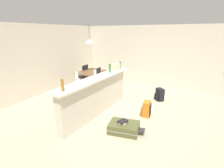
{
  "coord_description": "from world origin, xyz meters",
  "views": [
    {
      "loc": [
        -3.98,
        -2.23,
        2.24
      ],
      "look_at": [
        0.17,
        0.21,
        0.74
      ],
      "focal_mm": 27.08,
      "sensor_mm": 36.0,
      "label": 1
    }
  ],
  "objects_px": {
    "bottle_amber": "(62,85)",
    "bottle_clear": "(77,78)",
    "grocery_bag": "(116,67)",
    "dining_table": "(91,74)",
    "suitcase_flat_olive": "(124,127)",
    "backpack_orange": "(146,109)",
    "dining_chair_far_side": "(83,75)",
    "pendant_lamp": "(89,41)",
    "bottle_green": "(110,68)",
    "bottle_blue": "(120,65)",
    "backpack_black": "(160,95)",
    "dining_chair_near_partition": "(100,79)",
    "bottle_white": "(95,74)",
    "book_stack": "(123,122)"
  },
  "relations": [
    {
      "from": "bottle_amber",
      "to": "bottle_clear",
      "type": "bearing_deg",
      "value": 12.58
    },
    {
      "from": "grocery_bag",
      "to": "dining_table",
      "type": "distance_m",
      "value": 1.7
    },
    {
      "from": "suitcase_flat_olive",
      "to": "backpack_orange",
      "type": "relative_size",
      "value": 2.1
    },
    {
      "from": "grocery_bag",
      "to": "dining_chair_far_side",
      "type": "bearing_deg",
      "value": 69.27
    },
    {
      "from": "pendant_lamp",
      "to": "grocery_bag",
      "type": "bearing_deg",
      "value": -110.66
    },
    {
      "from": "bottle_green",
      "to": "dining_chair_far_side",
      "type": "bearing_deg",
      "value": 60.7
    },
    {
      "from": "bottle_blue",
      "to": "backpack_black",
      "type": "height_order",
      "value": "bottle_blue"
    },
    {
      "from": "bottle_green",
      "to": "backpack_black",
      "type": "height_order",
      "value": "bottle_green"
    },
    {
      "from": "bottle_green",
      "to": "pendant_lamp",
      "type": "bearing_deg",
      "value": 57.78
    },
    {
      "from": "bottle_blue",
      "to": "dining_chair_near_partition",
      "type": "relative_size",
      "value": 0.27
    },
    {
      "from": "bottle_green",
      "to": "pendant_lamp",
      "type": "relative_size",
      "value": 0.38
    },
    {
      "from": "bottle_white",
      "to": "bottle_blue",
      "type": "relative_size",
      "value": 0.82
    },
    {
      "from": "pendant_lamp",
      "to": "suitcase_flat_olive",
      "type": "distance_m",
      "value": 3.62
    },
    {
      "from": "bottle_white",
      "to": "bottle_green",
      "type": "relative_size",
      "value": 0.77
    },
    {
      "from": "grocery_bag",
      "to": "bottle_blue",
      "type": "bearing_deg",
      "value": -7.59
    },
    {
      "from": "grocery_bag",
      "to": "book_stack",
      "type": "relative_size",
      "value": 1.01
    },
    {
      "from": "dining_table",
      "to": "suitcase_flat_olive",
      "type": "distance_m",
      "value": 3.29
    },
    {
      "from": "suitcase_flat_olive",
      "to": "backpack_black",
      "type": "height_order",
      "value": "backpack_black"
    },
    {
      "from": "bottle_clear",
      "to": "book_stack",
      "type": "bearing_deg",
      "value": -78.65
    },
    {
      "from": "bottle_clear",
      "to": "bottle_white",
      "type": "height_order",
      "value": "bottle_clear"
    },
    {
      "from": "dining_chair_near_partition",
      "to": "book_stack",
      "type": "relative_size",
      "value": 3.62
    },
    {
      "from": "pendant_lamp",
      "to": "backpack_orange",
      "type": "bearing_deg",
      "value": -110.19
    },
    {
      "from": "bottle_white",
      "to": "backpack_orange",
      "type": "xyz_separation_m",
      "value": [
        0.6,
        -1.26,
        -0.97
      ]
    },
    {
      "from": "dining_chair_near_partition",
      "to": "dining_chair_far_side",
      "type": "distance_m",
      "value": 1.0
    },
    {
      "from": "bottle_white",
      "to": "dining_table",
      "type": "bearing_deg",
      "value": 40.69
    },
    {
      "from": "pendant_lamp",
      "to": "bottle_amber",
      "type": "bearing_deg",
      "value": -152.88
    },
    {
      "from": "dining_chair_near_partition",
      "to": "suitcase_flat_olive",
      "type": "distance_m",
      "value": 2.87
    },
    {
      "from": "bottle_blue",
      "to": "grocery_bag",
      "type": "distance_m",
      "value": 0.23
    },
    {
      "from": "bottle_clear",
      "to": "bottle_green",
      "type": "height_order",
      "value": "bottle_green"
    },
    {
      "from": "backpack_black",
      "to": "dining_chair_near_partition",
      "type": "bearing_deg",
      "value": 97.73
    },
    {
      "from": "dining_table",
      "to": "backpack_orange",
      "type": "height_order",
      "value": "dining_table"
    },
    {
      "from": "dining_table",
      "to": "dining_chair_near_partition",
      "type": "bearing_deg",
      "value": -97.04
    },
    {
      "from": "dining_chair_far_side",
      "to": "bottle_amber",
      "type": "bearing_deg",
      "value": -146.64
    },
    {
      "from": "bottle_white",
      "to": "backpack_black",
      "type": "bearing_deg",
      "value": -34.0
    },
    {
      "from": "bottle_clear",
      "to": "dining_table",
      "type": "height_order",
      "value": "bottle_clear"
    },
    {
      "from": "bottle_clear",
      "to": "dining_chair_near_partition",
      "type": "height_order",
      "value": "bottle_clear"
    },
    {
      "from": "bottle_green",
      "to": "backpack_orange",
      "type": "relative_size",
      "value": 0.64
    },
    {
      "from": "bottle_green",
      "to": "dining_chair_far_side",
      "type": "height_order",
      "value": "bottle_green"
    },
    {
      "from": "grocery_bag",
      "to": "book_stack",
      "type": "height_order",
      "value": "grocery_bag"
    },
    {
      "from": "bottle_amber",
      "to": "backpack_black",
      "type": "relative_size",
      "value": 0.61
    },
    {
      "from": "suitcase_flat_olive",
      "to": "backpack_black",
      "type": "xyz_separation_m",
      "value": [
        2.3,
        -0.19,
        0.09
      ]
    },
    {
      "from": "bottle_white",
      "to": "grocery_bag",
      "type": "distance_m",
      "value": 1.03
    },
    {
      "from": "bottle_clear",
      "to": "pendant_lamp",
      "type": "xyz_separation_m",
      "value": [
        2.2,
        1.29,
        0.7
      ]
    },
    {
      "from": "dining_table",
      "to": "backpack_orange",
      "type": "xyz_separation_m",
      "value": [
        -1.05,
        -2.68,
        -0.44
      ]
    },
    {
      "from": "bottle_green",
      "to": "backpack_black",
      "type": "bearing_deg",
      "value": -45.28
    },
    {
      "from": "bottle_blue",
      "to": "backpack_black",
      "type": "distance_m",
      "value": 1.67
    },
    {
      "from": "bottle_clear",
      "to": "pendant_lamp",
      "type": "distance_m",
      "value": 2.65
    },
    {
      "from": "backpack_orange",
      "to": "dining_table",
      "type": "bearing_deg",
      "value": 68.53
    },
    {
      "from": "backpack_orange",
      "to": "book_stack",
      "type": "bearing_deg",
      "value": 168.59
    },
    {
      "from": "dining_chair_near_partition",
      "to": "pendant_lamp",
      "type": "xyz_separation_m",
      "value": [
        -0.03,
        0.44,
        1.39
      ]
    }
  ]
}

